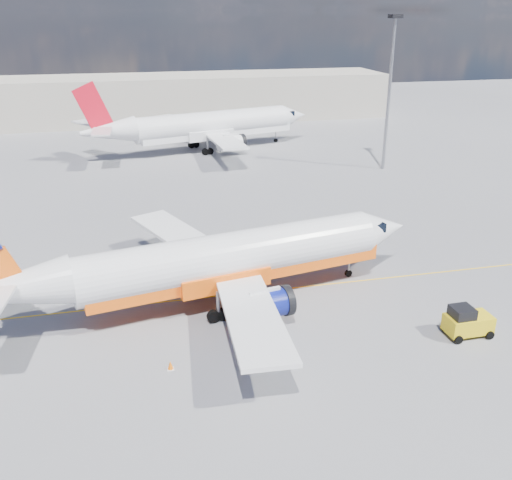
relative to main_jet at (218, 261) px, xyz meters
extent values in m
plane|color=slate|center=(3.54, -1.92, -3.24)|extent=(240.00, 240.00, 0.00)
cube|color=yellow|center=(3.54, 1.08, -3.23)|extent=(70.00, 0.15, 0.01)
cube|color=beige|center=(8.54, 73.08, 0.76)|extent=(70.00, 14.00, 8.00)
cylinder|color=white|center=(0.99, 0.19, 0.22)|extent=(21.37, 7.24, 3.27)
cone|color=white|center=(13.25, 2.57, 0.22)|extent=(4.39, 3.94, 3.27)
cone|color=white|center=(-12.68, -2.46, 0.55)|extent=(7.19, 4.33, 3.10)
cube|color=black|center=(11.93, 2.32, 0.75)|extent=(2.02, 2.48, 0.67)
cube|color=#FF6010|center=(1.46, 0.28, -0.89)|extent=(21.26, 6.67, 1.15)
cube|color=white|center=(-1.71, 6.52, -0.65)|extent=(7.66, 11.75, 0.77)
cube|color=white|center=(0.86, -6.68, -0.65)|extent=(3.68, 11.67, 0.77)
cylinder|color=navy|center=(0.64, 4.53, -1.56)|extent=(3.74, 2.45, 1.83)
cylinder|color=navy|center=(2.29, -3.96, -1.56)|extent=(3.74, 2.45, 1.83)
cylinder|color=black|center=(2.15, 4.82, -1.56)|extent=(0.86, 2.07, 2.02)
cylinder|color=black|center=(3.80, -3.67, -1.56)|extent=(0.86, 2.07, 2.02)
cylinder|color=gray|center=(10.42, 2.02, -2.04)|extent=(0.20, 0.20, 2.02)
cylinder|color=black|center=(10.42, 2.02, -2.97)|extent=(0.57, 0.33, 0.54)
cylinder|color=black|center=(-1.33, 2.09, -2.81)|extent=(0.92, 0.52, 0.86)
cylinder|color=black|center=(-0.46, -2.44, -2.81)|extent=(0.92, 0.52, 0.86)
cylinder|color=white|center=(7.24, 46.87, 0.56)|extent=(23.35, 9.69, 3.59)
cone|color=white|center=(20.47, 50.56, 0.56)|extent=(5.03, 4.59, 3.59)
cone|color=white|center=(-7.52, 42.77, 0.93)|extent=(8.04, 5.27, 3.41)
cube|color=black|center=(19.04, 50.16, 1.14)|extent=(2.38, 2.82, 0.74)
cube|color=white|center=(7.74, 47.02, -0.65)|extent=(23.18, 9.08, 1.27)
cube|color=white|center=(3.73, 53.57, -0.39)|extent=(9.19, 12.70, 0.85)
cube|color=white|center=(7.69, 39.33, -0.39)|extent=(3.72, 12.76, 0.85)
cylinder|color=white|center=(6.47, 51.60, -1.39)|extent=(4.20, 2.95, 2.01)
cylinder|color=white|center=(9.02, 42.44, -1.39)|extent=(4.20, 2.95, 2.01)
cylinder|color=black|center=(8.10, 52.05, -1.39)|extent=(1.10, 2.28, 2.22)
cylinder|color=black|center=(10.65, 42.89, -1.39)|extent=(1.10, 2.28, 2.22)
cube|color=red|center=(-9.05, 42.34, 4.15)|extent=(4.86, 1.63, 6.59)
cube|color=white|center=(-9.95, 45.60, 1.62)|extent=(4.86, 5.69, 0.19)
cube|color=white|center=(-8.14, 39.09, 1.62)|extent=(2.55, 5.38, 0.19)
cylinder|color=gray|center=(17.41, 49.71, -1.92)|extent=(0.23, 0.23, 2.22)
cylinder|color=black|center=(17.41, 49.71, -2.94)|extent=(0.64, 0.40, 0.59)
cylinder|color=black|center=(4.52, 48.75, -2.77)|extent=(1.02, 0.64, 0.95)
cylinder|color=black|center=(5.88, 43.87, -2.77)|extent=(1.02, 0.64, 0.95)
cylinder|color=black|center=(13.40, -6.94, -2.97)|extent=(0.55, 0.23, 0.55)
cylinder|color=black|center=(13.42, -8.47, -2.97)|extent=(0.55, 0.23, 0.55)
cylinder|color=black|center=(15.59, -6.90, -2.97)|extent=(0.55, 0.23, 0.55)
cylinder|color=black|center=(15.62, -8.44, -2.97)|extent=(0.55, 0.23, 0.55)
cube|color=yellow|center=(14.51, -7.69, -2.42)|extent=(2.88, 1.58, 1.10)
cube|color=black|center=(13.96, -7.70, -1.54)|extent=(1.34, 1.34, 0.66)
cube|color=white|center=(-4.03, -7.17, -3.22)|extent=(0.39, 0.39, 0.04)
cone|color=orange|center=(-4.03, -7.17, -2.95)|extent=(0.33, 0.33, 0.50)
cylinder|color=gray|center=(26.75, 31.14, 5.81)|extent=(0.40, 0.40, 18.10)
cube|color=black|center=(26.75, 31.14, 15.13)|extent=(1.36, 1.36, 0.45)
camera|label=1|loc=(-5.52, -34.94, 15.79)|focal=40.00mm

